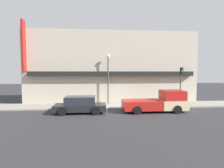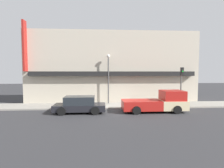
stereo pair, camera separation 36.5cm
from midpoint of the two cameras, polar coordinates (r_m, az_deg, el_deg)
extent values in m
plane|color=#2D2D30|center=(16.87, 1.79, -8.23)|extent=(80.00, 80.00, 0.00)
cube|color=gray|center=(18.37, 1.33, -7.01)|extent=(36.00, 3.11, 0.14)
cube|color=#BCB29E|center=(21.10, 0.62, 5.43)|extent=(19.80, 3.00, 8.24)
cube|color=black|center=(19.30, 1.02, 3.38)|extent=(18.22, 0.60, 0.50)
cube|color=maroon|center=(20.86, -26.18, 11.06)|extent=(0.20, 0.80, 5.33)
cube|color=beige|center=(16.80, 19.60, -6.29)|extent=(2.25, 2.00, 0.81)
cube|color=#B21E19|center=(16.67, 19.66, -3.48)|extent=(1.91, 1.84, 0.85)
cube|color=#B21E19|center=(15.90, 10.18, -6.69)|extent=(3.38, 2.00, 0.81)
cylinder|color=black|center=(17.77, 18.47, -6.64)|extent=(0.71, 0.22, 0.71)
cylinder|color=black|center=(15.97, 21.19, -7.87)|extent=(0.71, 0.22, 0.71)
cylinder|color=black|center=(16.78, 7.28, -7.09)|extent=(0.71, 0.22, 0.71)
cylinder|color=black|center=(14.87, 8.76, -8.51)|extent=(0.71, 0.22, 0.71)
cube|color=black|center=(15.57, -9.80, -7.49)|extent=(4.42, 1.81, 0.54)
cube|color=#23282D|center=(15.46, -9.82, -5.25)|extent=(2.56, 1.63, 0.69)
cylinder|color=black|center=(16.39, -4.65, -7.33)|extent=(0.71, 0.22, 0.71)
cylinder|color=black|center=(14.62, -4.77, -8.69)|extent=(0.71, 0.22, 0.71)
cylinder|color=black|center=(16.67, -14.18, -7.25)|extent=(0.71, 0.22, 0.71)
cylinder|color=black|center=(14.93, -15.46, -8.55)|extent=(0.71, 0.22, 0.71)
cylinder|color=red|center=(17.67, -11.38, -6.39)|extent=(0.20, 0.20, 0.55)
sphere|color=red|center=(17.61, -11.40, -5.26)|extent=(0.19, 0.19, 0.19)
cylinder|color=#4C4C4C|center=(18.99, -0.64, 1.10)|extent=(0.14, 0.14, 4.97)
sphere|color=silver|center=(19.06, -0.65, 9.12)|extent=(0.36, 0.36, 0.36)
cylinder|color=#4C4C4C|center=(19.04, 22.10, -0.81)|extent=(0.12, 0.12, 3.88)
cube|color=black|center=(18.85, 22.42, 3.83)|extent=(0.28, 0.20, 0.80)
sphere|color=green|center=(18.74, 22.59, 3.83)|extent=(0.16, 0.16, 0.16)
camera|label=1|loc=(0.18, -89.41, 0.04)|focal=28.00mm
camera|label=2|loc=(0.18, 90.59, -0.04)|focal=28.00mm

